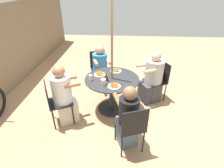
% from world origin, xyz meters
% --- Properties ---
extents(ground_plane, '(12.00, 12.00, 0.00)m').
position_xyz_m(ground_plane, '(0.00, 0.00, 0.00)').
color(ground_plane, tan).
extents(patio_table, '(1.07, 1.07, 0.74)m').
position_xyz_m(patio_table, '(0.00, 0.00, 0.54)').
color(patio_table, '#28282B').
rests_on(patio_table, ground).
extents(umbrella_pole, '(0.04, 0.04, 2.17)m').
position_xyz_m(umbrella_pole, '(0.00, 0.00, 1.08)').
color(umbrella_pole, '#846B4C').
rests_on(umbrella_pole, ground).
extents(patio_chair_north, '(0.53, 0.53, 0.89)m').
position_xyz_m(patio_chair_north, '(-1.06, -0.37, 0.52)').
color(patio_chair_north, black).
rests_on(patio_chair_north, ground).
extents(diner_north, '(0.54, 0.44, 1.11)m').
position_xyz_m(diner_north, '(-0.90, -0.31, 0.52)').
color(diner_north, slate).
rests_on(diner_north, ground).
extents(patio_chair_east, '(0.55, 0.55, 0.89)m').
position_xyz_m(patio_chair_east, '(0.48, -1.01, 0.52)').
color(patio_chair_east, black).
rests_on(patio_chair_east, ground).
extents(diner_east, '(0.56, 0.61, 1.16)m').
position_xyz_m(diner_east, '(0.41, -0.86, 0.52)').
color(diner_east, '#3D3D42').
rests_on(diner_east, ground).
extents(patio_chair_south, '(0.54, 0.54, 0.89)m').
position_xyz_m(patio_chair_south, '(1.04, 0.41, 0.52)').
color(patio_chair_south, black).
rests_on(patio_chair_south, ground).
extents(diner_south, '(0.59, 0.51, 1.11)m').
position_xyz_m(diner_south, '(0.88, 0.35, 0.50)').
color(diner_south, gray).
rests_on(diner_south, ground).
extents(patio_chair_west, '(0.56, 0.56, 0.89)m').
position_xyz_m(patio_chair_west, '(-0.50, 1.00, 0.52)').
color(patio_chair_west, black).
rests_on(patio_chair_west, ground).
extents(diner_west, '(0.51, 0.55, 1.18)m').
position_xyz_m(diner_west, '(-0.42, 0.85, 0.54)').
color(diner_west, beige).
rests_on(diner_west, ground).
extents(pancake_plate_a, '(0.23, 0.23, 0.05)m').
position_xyz_m(pancake_plate_a, '(-0.32, -0.06, 0.76)').
color(pancake_plate_a, white).
rests_on(pancake_plate_a, patio_table).
extents(pancake_plate_b, '(0.23, 0.23, 0.05)m').
position_xyz_m(pancake_plate_b, '(0.13, 0.26, 0.76)').
color(pancake_plate_b, white).
rests_on(pancake_plate_b, patio_table).
extents(pancake_plate_c, '(0.23, 0.23, 0.05)m').
position_xyz_m(pancake_plate_c, '(0.32, -0.06, 0.76)').
color(pancake_plate_c, white).
rests_on(pancake_plate_c, patio_table).
extents(syrup_bottle, '(0.09, 0.07, 0.14)m').
position_xyz_m(syrup_bottle, '(-0.09, 0.10, 0.80)').
color(syrup_bottle, '#602D0F').
rests_on(syrup_bottle, patio_table).
extents(coffee_cup, '(0.09, 0.09, 0.12)m').
position_xyz_m(coffee_cup, '(-0.26, 0.14, 0.80)').
color(coffee_cup, beige).
rests_on(coffee_cup, patio_table).
extents(drinking_glass_a, '(0.07, 0.07, 0.11)m').
position_xyz_m(drinking_glass_a, '(-0.11, 0.40, 0.80)').
color(drinking_glass_a, silver).
rests_on(drinking_glass_a, patio_table).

